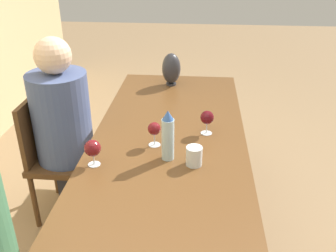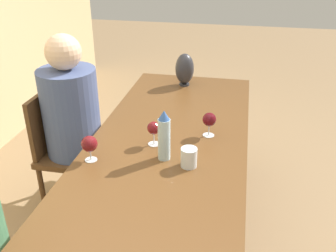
% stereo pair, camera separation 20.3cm
% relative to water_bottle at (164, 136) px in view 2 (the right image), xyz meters
% --- Properties ---
extents(dining_table, '(2.57, 0.87, 0.76)m').
position_rel_water_bottle_xyz_m(dining_table, '(-0.01, 0.01, -0.20)').
color(dining_table, brown).
rests_on(dining_table, ground_plane).
extents(water_bottle, '(0.06, 0.06, 0.27)m').
position_rel_water_bottle_xyz_m(water_bottle, '(0.00, 0.00, 0.00)').
color(water_bottle, '#ADCCD6').
rests_on(water_bottle, dining_table).
extents(water_tumbler, '(0.08, 0.08, 0.10)m').
position_rel_water_bottle_xyz_m(water_tumbler, '(-0.05, -0.13, -0.08)').
color(water_tumbler, silver).
rests_on(water_tumbler, dining_table).
extents(vase, '(0.14, 0.14, 0.25)m').
position_rel_water_bottle_xyz_m(vase, '(1.07, 0.07, -0.00)').
color(vase, '#2D2D33').
rests_on(vase, dining_table).
extents(wine_glass_0, '(0.07, 0.07, 0.14)m').
position_rel_water_bottle_xyz_m(wine_glass_0, '(0.13, 0.09, -0.03)').
color(wine_glass_0, silver).
rests_on(wine_glass_0, dining_table).
extents(wine_glass_3, '(0.08, 0.08, 0.14)m').
position_rel_water_bottle_xyz_m(wine_glass_3, '(-0.09, 0.36, -0.04)').
color(wine_glass_3, silver).
rests_on(wine_glass_3, dining_table).
extents(wine_glass_4, '(0.08, 0.08, 0.14)m').
position_rel_water_bottle_xyz_m(wine_glass_4, '(0.29, -0.20, -0.03)').
color(wine_glass_4, silver).
rests_on(wine_glass_4, dining_table).
extents(chair_far, '(0.44, 0.44, 0.87)m').
position_rel_water_bottle_xyz_m(chair_far, '(0.45, 0.79, -0.42)').
color(chair_far, brown).
rests_on(chair_far, ground_plane).
extents(person_far, '(0.37, 0.37, 1.26)m').
position_rel_water_bottle_xyz_m(person_far, '(0.45, 0.71, -0.22)').
color(person_far, '#2D2D38').
rests_on(person_far, ground_plane).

